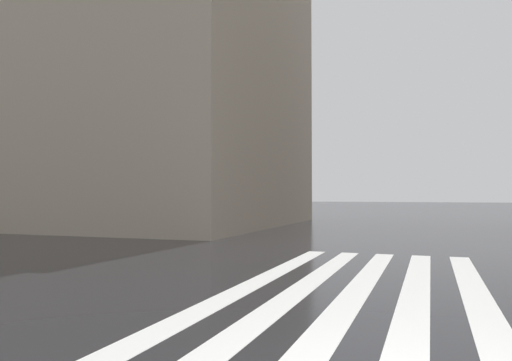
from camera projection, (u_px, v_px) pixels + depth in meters
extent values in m
cube|color=silver|center=(482.00, 308.00, 7.57)|extent=(13.00, 0.50, 0.01)
cube|color=silver|center=(414.00, 303.00, 7.90)|extent=(13.00, 0.50, 0.01)
cube|color=silver|center=(351.00, 299.00, 8.24)|extent=(13.00, 0.50, 0.01)
cube|color=silver|center=(293.00, 295.00, 8.57)|extent=(13.00, 0.50, 0.01)
cube|color=silver|center=(239.00, 291.00, 8.90)|extent=(13.00, 0.50, 0.01)
cube|color=tan|center=(93.00, 85.00, 30.41)|extent=(16.62, 23.62, 16.91)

